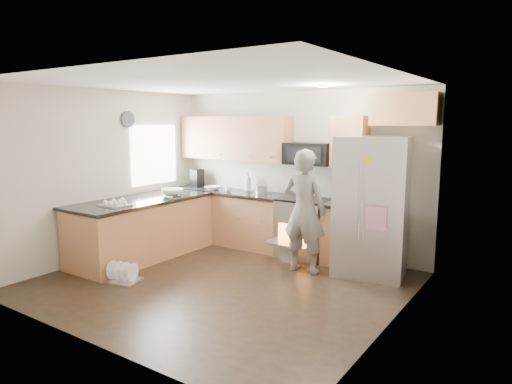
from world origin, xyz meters
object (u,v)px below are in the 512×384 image
Objects in this scene: dish_rack at (123,276)px; person at (304,211)px; stove_range at (305,214)px; refrigerator at (371,207)px.

person is at bearing 44.01° from dish_rack.
stove_range is 3.45× the size of dish_rack.
dish_rack is (-1.46, -2.38, -0.60)m from stove_range.
stove_range is 1.02× the size of person.
person is 3.37× the size of dish_rack.
stove_range is 0.76m from person.
person is (0.33, -0.65, 0.20)m from stove_range.
refrigerator is 1.10× the size of person.
dish_rack is at bearing 41.44° from person.
dish_rack is (-1.79, -1.73, -0.80)m from person.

